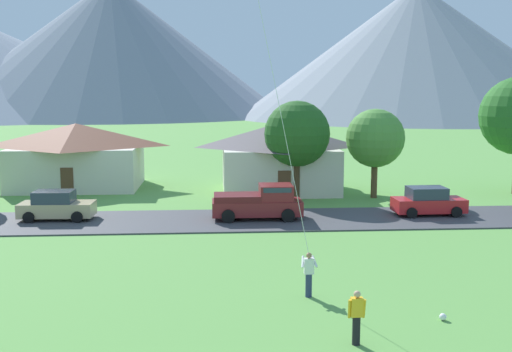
{
  "coord_description": "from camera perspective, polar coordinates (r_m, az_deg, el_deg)",
  "views": [
    {
      "loc": [
        -2.87,
        -9.59,
        7.62
      ],
      "look_at": [
        -1.23,
        14.43,
        4.16
      ],
      "focal_mm": 42.93,
      "sensor_mm": 36.0,
      "label": 1
    }
  ],
  "objects": [
    {
      "name": "house_leftmost",
      "position": [
        49.07,
        -16.34,
        1.94
      ],
      "size": [
        10.18,
        7.54,
        4.96
      ],
      "color": "beige",
      "rests_on": "ground"
    },
    {
      "name": "house_left_center",
      "position": [
        45.64,
        2.16,
        1.89
      ],
      "size": [
        8.97,
        7.74,
        5.08
      ],
      "color": "beige",
      "rests_on": "ground"
    },
    {
      "name": "mountain_west_ridge",
      "position": [
        183.64,
        -13.29,
        11.53
      ],
      "size": [
        100.91,
        100.91,
        38.1
      ],
      "primitive_type": "cone",
      "color": "slate",
      "rests_on": "ground"
    },
    {
      "name": "watcher_person",
      "position": [
        18.94,
        9.35,
        -12.79
      ],
      "size": [
        0.56,
        0.24,
        1.68
      ],
      "color": "black",
      "rests_on": "ground"
    },
    {
      "name": "mountain_far_west_ridge",
      "position": [
        166.8,
        14.63,
        11.16
      ],
      "size": [
        93.41,
        93.41,
        34.15
      ],
      "primitive_type": "cone",
      "color": "#8E939E",
      "rests_on": "ground"
    },
    {
      "name": "soccer_ball",
      "position": [
        21.67,
        17.02,
        -12.45
      ],
      "size": [
        0.24,
        0.24,
        0.24
      ],
      "primitive_type": "sphere",
      "color": "white",
      "rests_on": "ground"
    },
    {
      "name": "tree_right_of_center",
      "position": [
        43.32,
        11.05,
        3.46
      ],
      "size": [
        4.07,
        4.07,
        6.23
      ],
      "color": "brown",
      "rests_on": "ground"
    },
    {
      "name": "pickup_truck_maroon_east_side",
      "position": [
        35.6,
        0.33,
        -2.45
      ],
      "size": [
        5.2,
        2.33,
        1.99
      ],
      "color": "maroon",
      "rests_on": "road_strip"
    },
    {
      "name": "parked_car_tan_mid_west",
      "position": [
        37.28,
        -18.11,
        -2.67
      ],
      "size": [
        4.24,
        2.16,
        1.68
      ],
      "color": "tan",
      "rests_on": "road_strip"
    },
    {
      "name": "road_strip",
      "position": [
        35.67,
        0.79,
        -4.1
      ],
      "size": [
        160.0,
        6.1,
        0.08
      ],
      "primitive_type": "cube",
      "color": "#424247",
      "rests_on": "ground"
    },
    {
      "name": "tree_center",
      "position": [
        42.08,
        3.85,
        3.93
      ],
      "size": [
        4.53,
        4.53,
        6.8
      ],
      "color": "#4C3823",
      "rests_on": "ground"
    },
    {
      "name": "parked_car_red_west_end",
      "position": [
        38.18,
        15.74,
        -2.33
      ],
      "size": [
        4.23,
        2.14,
        1.68
      ],
      "color": "red",
      "rests_on": "road_strip"
    }
  ]
}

